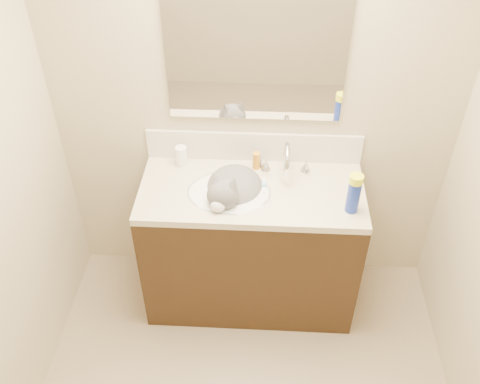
# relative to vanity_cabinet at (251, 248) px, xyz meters

# --- Properties ---
(room_shell) EXTENTS (2.24, 2.54, 2.52)m
(room_shell) POSITION_rel_vanity_cabinet_xyz_m (0.00, -0.97, 1.08)
(room_shell) COLOR #BCAC8B
(room_shell) RESTS_ON ground
(vanity_cabinet) EXTENTS (1.20, 0.55, 0.82)m
(vanity_cabinet) POSITION_rel_vanity_cabinet_xyz_m (0.00, 0.00, 0.00)
(vanity_cabinet) COLOR black
(vanity_cabinet) RESTS_ON ground
(counter_slab) EXTENTS (1.20, 0.55, 0.04)m
(counter_slab) POSITION_rel_vanity_cabinet_xyz_m (0.00, 0.00, 0.43)
(counter_slab) COLOR beige
(counter_slab) RESTS_ON vanity_cabinet
(basin) EXTENTS (0.45, 0.36, 0.14)m
(basin) POSITION_rel_vanity_cabinet_xyz_m (-0.12, -0.03, 0.38)
(basin) COLOR white
(basin) RESTS_ON vanity_cabinet
(faucet) EXTENTS (0.28, 0.20, 0.21)m
(faucet) POSITION_rel_vanity_cabinet_xyz_m (0.18, 0.14, 0.54)
(faucet) COLOR silver
(faucet) RESTS_ON counter_slab
(cat) EXTENTS (0.41, 0.48, 0.34)m
(cat) POSITION_rel_vanity_cabinet_xyz_m (-0.10, 0.00, 0.43)
(cat) COLOR #585558
(cat) RESTS_ON basin
(backsplash) EXTENTS (1.20, 0.02, 0.18)m
(backsplash) POSITION_rel_vanity_cabinet_xyz_m (0.00, 0.26, 0.54)
(backsplash) COLOR silver
(backsplash) RESTS_ON counter_slab
(mirror) EXTENTS (0.90, 0.02, 0.80)m
(mirror) POSITION_rel_vanity_cabinet_xyz_m (0.00, 0.26, 1.13)
(mirror) COLOR white
(mirror) RESTS_ON room_shell
(pill_bottle) EXTENTS (0.07, 0.07, 0.12)m
(pill_bottle) POSITION_rel_vanity_cabinet_xyz_m (-0.40, 0.20, 0.51)
(pill_bottle) COLOR white
(pill_bottle) RESTS_ON counter_slab
(pill_label) EXTENTS (0.06, 0.06, 0.04)m
(pill_label) POSITION_rel_vanity_cabinet_xyz_m (-0.40, 0.20, 0.49)
(pill_label) COLOR #E34A25
(pill_label) RESTS_ON pill_bottle
(silver_jar) EXTENTS (0.06, 0.06, 0.06)m
(silver_jar) POSITION_rel_vanity_cabinet_xyz_m (0.03, 0.21, 0.48)
(silver_jar) COLOR #B7B7BC
(silver_jar) RESTS_ON counter_slab
(amber_bottle) EXTENTS (0.05, 0.05, 0.10)m
(amber_bottle) POSITION_rel_vanity_cabinet_xyz_m (0.02, 0.19, 0.50)
(amber_bottle) COLOR orange
(amber_bottle) RESTS_ON counter_slab
(toothbrush) EXTENTS (0.01, 0.13, 0.01)m
(toothbrush) POSITION_rel_vanity_cabinet_xyz_m (0.06, 0.03, 0.45)
(toothbrush) COLOR white
(toothbrush) RESTS_ON counter_slab
(toothbrush_head) EXTENTS (0.02, 0.03, 0.02)m
(toothbrush_head) POSITION_rel_vanity_cabinet_xyz_m (0.06, 0.03, 0.46)
(toothbrush_head) COLOR #6EB7E9
(toothbrush_head) RESTS_ON counter_slab
(spray_can) EXTENTS (0.08, 0.08, 0.18)m
(spray_can) POSITION_rel_vanity_cabinet_xyz_m (0.51, -0.14, 0.54)
(spray_can) COLOR #172FA3
(spray_can) RESTS_ON counter_slab
(spray_cap) EXTENTS (0.08, 0.08, 0.04)m
(spray_cap) POSITION_rel_vanity_cabinet_xyz_m (0.51, -0.14, 0.65)
(spray_cap) COLOR #F5FD1A
(spray_cap) RESTS_ON spray_can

